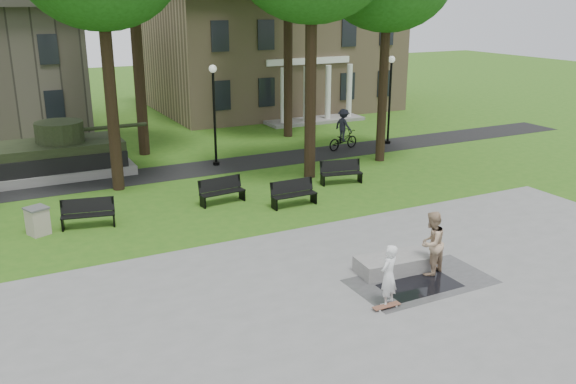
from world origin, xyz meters
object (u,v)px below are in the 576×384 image
skateboarder (388,275)px  cyclist (343,133)px  park_bench_0 (87,212)px  concrete_block (394,264)px  trash_bin (38,221)px  friend_watching (431,243)px

skateboarder → cyclist: bearing=-143.4°
cyclist → park_bench_0: 15.15m
concrete_block → trash_bin: bearing=138.5°
cyclist → trash_bin: bearing=97.9°
cyclist → park_bench_0: size_ratio=1.16×
skateboarder → trash_bin: size_ratio=1.73×
concrete_block → cyclist: bearing=63.7°
concrete_block → skateboarder: (-1.38, -1.59, 0.60)m
park_bench_0 → trash_bin: 1.62m
skateboarder → cyclist: cyclist is taller
cyclist → concrete_block: bearing=141.3°
concrete_block → cyclist: 15.20m
cyclist → skateboarder: bearing=139.5°
trash_bin → park_bench_0: bearing=-0.6°
cyclist → trash_bin: 16.65m
skateboarder → friend_watching: bearing=179.1°
concrete_block → trash_bin: (-8.88, 7.85, 0.24)m
cyclist → trash_bin: cyclist is taller
skateboarder → concrete_block: bearing=-156.3°
skateboarder → park_bench_0: size_ratio=0.89×
skateboarder → trash_bin: (-7.50, 9.44, -0.36)m
park_bench_0 → trash_bin: bearing=-168.7°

